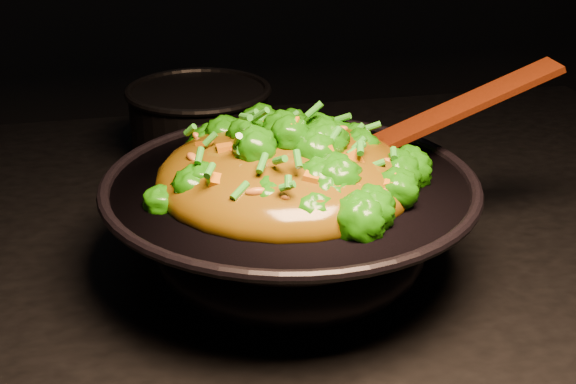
{
  "coord_description": "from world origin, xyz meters",
  "views": [
    {
      "loc": [
        -0.2,
        -0.82,
        1.34
      ],
      "look_at": [
        -0.04,
        -0.09,
        0.99
      ],
      "focal_mm": 50.0,
      "sensor_mm": 36.0,
      "label": 1
    }
  ],
  "objects": [
    {
      "name": "spatula",
      "position": [
        0.14,
        -0.06,
        1.05
      ],
      "size": [
        0.26,
        0.05,
        0.11
      ],
      "primitive_type": "cube",
      "rotation": [
        0.0,
        -0.38,
        -0.04
      ],
      "color": "#330E04",
      "rests_on": "wok"
    },
    {
      "name": "stir_fry",
      "position": [
        -0.04,
        -0.1,
        1.05
      ],
      "size": [
        0.33,
        0.33,
        0.09
      ],
      "primitive_type": null,
      "rotation": [
        0.0,
        0.0,
        -0.29
      ],
      "color": "#1A6907",
      "rests_on": "wok"
    },
    {
      "name": "back_pot",
      "position": [
        -0.09,
        0.23,
        0.95
      ],
      "size": [
        0.2,
        0.2,
        0.11
      ],
      "primitive_type": "cylinder",
      "rotation": [
        0.0,
        0.0,
        0.07
      ],
      "color": "black",
      "rests_on": "stovetop"
    },
    {
      "name": "wok",
      "position": [
        -0.04,
        -0.1,
        0.95
      ],
      "size": [
        0.47,
        0.47,
        0.1
      ],
      "primitive_type": null,
      "rotation": [
        0.0,
        0.0,
        -0.3
      ],
      "color": "black",
      "rests_on": "stovetop"
    }
  ]
}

